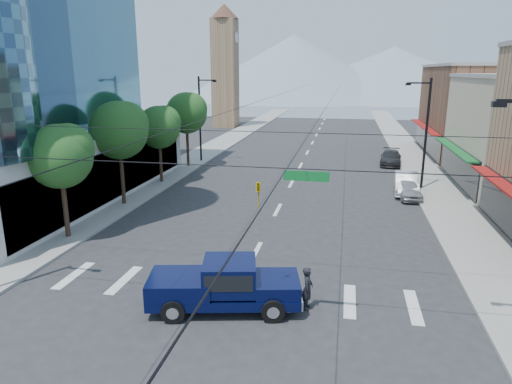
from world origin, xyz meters
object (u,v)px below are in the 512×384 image
(pedestrian, at_px, (308,288))
(pickup_truck, at_px, (224,284))
(parked_car_far, at_px, (391,158))
(parked_car_mid, at_px, (406,183))
(parked_car_near, at_px, (408,190))

(pedestrian, bearing_deg, pickup_truck, 105.55)
(pickup_truck, distance_m, parked_car_far, 33.73)
(pedestrian, height_order, parked_car_mid, pedestrian)
(pickup_truck, distance_m, pedestrian, 3.43)
(parked_car_near, bearing_deg, parked_car_mid, 84.77)
(pickup_truck, distance_m, parked_car_mid, 22.75)
(pickup_truck, distance_m, parked_car_near, 21.32)
(parked_car_near, bearing_deg, pickup_truck, -121.70)
(pickup_truck, xyz_separation_m, parked_car_near, (9.50, 19.08, -0.41))
(pedestrian, bearing_deg, parked_car_far, -6.04)
(pickup_truck, height_order, parked_car_far, pickup_truck)
(parked_car_mid, relative_size, parked_car_far, 0.98)
(parked_car_near, relative_size, parked_car_mid, 0.80)
(parked_car_mid, bearing_deg, parked_car_far, 94.90)
(pickup_truck, bearing_deg, pedestrian, -1.08)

